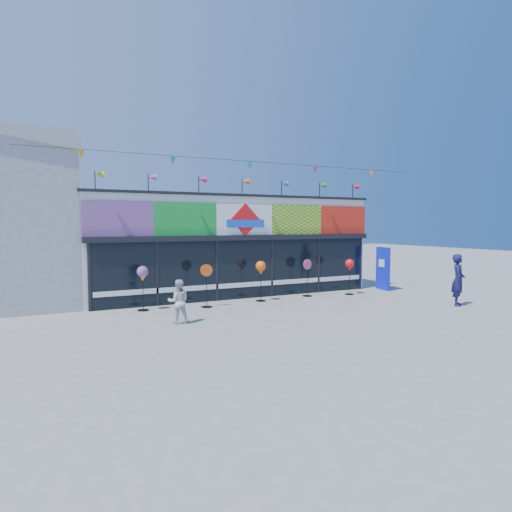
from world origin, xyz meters
TOP-DOWN VIEW (x-y plane):
  - ground at (0.00, 0.00)m, footprint 80.00×80.00m
  - kite_shop at (0.00, 5.94)m, footprint 16.00×5.70m
  - blue_sign at (6.54, 2.75)m, footprint 0.33×0.96m
  - spinner_0 at (-4.17, 2.72)m, footprint 0.38×0.38m
  - spinner_1 at (-2.04, 2.31)m, footprint 0.43×0.39m
  - spinner_2 at (0.25, 2.56)m, footprint 0.39×0.39m
  - spinner_3 at (2.49, 2.74)m, footprint 0.42×0.39m
  - spinner_4 at (4.29, 2.30)m, footprint 0.37×0.37m
  - adult_man at (6.10, -1.53)m, footprint 0.81×0.77m
  - child at (-3.73, 0.25)m, footprint 0.70×0.51m

SIDE VIEW (x-z plane):
  - ground at x=0.00m, z-range 0.00..0.00m
  - child at x=-3.73m, z-range 0.00..1.30m
  - spinner_3 at x=2.49m, z-range 0.04..1.56m
  - spinner_1 at x=-2.04m, z-range 0.04..1.57m
  - adult_man at x=6.10m, z-range 0.00..1.86m
  - blue_sign at x=6.54m, z-range 0.00..1.91m
  - spinner_4 at x=4.29m, z-range 0.44..1.93m
  - spinner_0 at x=-4.17m, z-range 0.46..1.98m
  - spinner_2 at x=0.25m, z-range 0.46..1.99m
  - kite_shop at x=0.00m, z-range -0.61..4.70m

